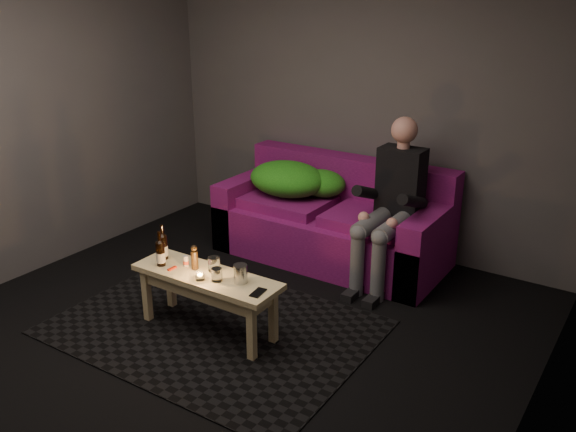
% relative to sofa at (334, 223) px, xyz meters
% --- Properties ---
extents(floor, '(4.50, 4.50, 0.00)m').
position_rel_sofa_xyz_m(floor, '(-0.00, -1.82, -0.31)').
color(floor, black).
rests_on(floor, ground).
extents(room, '(4.50, 4.50, 4.50)m').
position_rel_sofa_xyz_m(room, '(-0.00, -1.35, 1.33)').
color(room, silver).
rests_on(room, ground).
extents(rug, '(2.21, 1.62, 0.01)m').
position_rel_sofa_xyz_m(rug, '(-0.09, -1.57, -0.31)').
color(rug, black).
rests_on(rug, floor).
extents(sofa, '(2.01, 0.90, 0.86)m').
position_rel_sofa_xyz_m(sofa, '(0.00, 0.00, 0.00)').
color(sofa, '#680D57').
rests_on(sofa, floor).
extents(green_blanket, '(0.88, 0.60, 0.30)m').
position_rel_sofa_xyz_m(green_blanket, '(-0.42, -0.01, 0.34)').
color(green_blanket, '#177A16').
rests_on(green_blanket, sofa).
extents(person, '(0.36, 0.83, 1.34)m').
position_rel_sofa_xyz_m(person, '(0.61, -0.16, 0.38)').
color(person, black).
rests_on(person, sofa).
extents(coffee_table, '(1.10, 0.36, 0.45)m').
position_rel_sofa_xyz_m(coffee_table, '(-0.09, -1.62, 0.06)').
color(coffee_table, tan).
rests_on(coffee_table, rug).
extents(beer_bottle_a, '(0.07, 0.07, 0.26)m').
position_rel_sofa_xyz_m(beer_bottle_a, '(-0.52, -1.59, 0.23)').
color(beer_bottle_a, black).
rests_on(beer_bottle_a, coffee_table).
extents(beer_bottle_b, '(0.06, 0.06, 0.26)m').
position_rel_sofa_xyz_m(beer_bottle_b, '(-0.45, -1.69, 0.23)').
color(beer_bottle_b, black).
rests_on(beer_bottle_b, coffee_table).
extents(salt_shaker, '(0.05, 0.05, 0.08)m').
position_rel_sofa_xyz_m(salt_shaker, '(-0.30, -1.60, 0.17)').
color(salt_shaker, silver).
rests_on(salt_shaker, coffee_table).
extents(pepper_mill, '(0.05, 0.05, 0.13)m').
position_rel_sofa_xyz_m(pepper_mill, '(-0.21, -1.60, 0.20)').
color(pepper_mill, black).
rests_on(pepper_mill, coffee_table).
extents(tumbler_back, '(0.11, 0.11, 0.10)m').
position_rel_sofa_xyz_m(tumbler_back, '(-0.08, -1.55, 0.18)').
color(tumbler_back, white).
rests_on(tumbler_back, coffee_table).
extents(tealight, '(0.06, 0.06, 0.05)m').
position_rel_sofa_xyz_m(tealight, '(-0.07, -1.71, 0.16)').
color(tealight, white).
rests_on(tealight, coffee_table).
extents(tumbler_front, '(0.09, 0.09, 0.09)m').
position_rel_sofa_xyz_m(tumbler_front, '(0.03, -1.66, 0.18)').
color(tumbler_front, white).
rests_on(tumbler_front, coffee_table).
extents(steel_cup, '(0.12, 0.12, 0.13)m').
position_rel_sofa_xyz_m(steel_cup, '(0.18, -1.59, 0.20)').
color(steel_cup, '#AAACB1').
rests_on(steel_cup, coffee_table).
extents(smartphone, '(0.08, 0.14, 0.01)m').
position_rel_sofa_xyz_m(smartphone, '(0.37, -1.65, 0.14)').
color(smartphone, black).
rests_on(smartphone, coffee_table).
extents(red_lighter, '(0.02, 0.07, 0.01)m').
position_rel_sofa_xyz_m(red_lighter, '(-0.34, -1.69, 0.14)').
color(red_lighter, '#B9220B').
rests_on(red_lighter, coffee_table).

